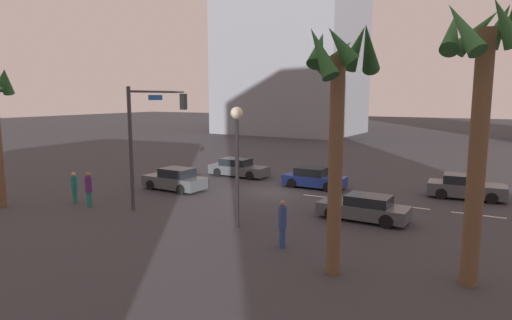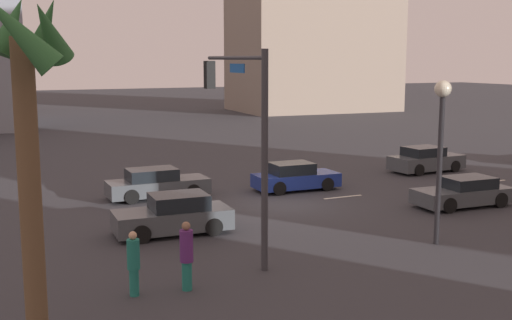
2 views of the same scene
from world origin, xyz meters
The scene contains 14 objects.
ground_plane centered at (0.00, 0.00, 0.00)m, with size 220.00×220.00×0.00m, color #333338.
lane_stripe_1 centered at (-11.48, 0.00, 0.01)m, with size 2.51×0.14×0.01m, color silver.
lane_stripe_2 centered at (-7.98, 0.00, 0.01)m, with size 2.46×0.14×0.01m, color silver.
lane_stripe_3 centered at (-2.93, 0.00, 0.01)m, with size 1.96×0.14×0.01m, color silver.
car_0 centered at (-10.65, -3.73, 0.65)m, with size 4.28×2.07×1.40m.
car_1 centered at (-6.62, 3.65, 0.58)m, with size 4.34×1.93×1.25m.
car_2 centered at (4.77, -3.39, 0.62)m, with size 4.51×1.80×1.34m.
car_3 centered at (-1.70, -2.31, 0.61)m, with size 4.09×1.88×1.33m.
car_5 centered at (5.85, 2.67, 0.66)m, with size 4.21×1.99×1.43m.
traffic_signal centered at (4.62, 6.07, 4.36)m, with size 0.32×4.84×6.47m.
streetlamp centered at (-1.82, 7.60, 3.91)m, with size 0.56×0.56×5.50m.
pedestrian_0 centered at (8.63, 8.08, 0.92)m, with size 0.45×0.45×1.75m.
pedestrian_1 centered at (7.23, 8.26, 1.01)m, with size 0.41×0.41×1.90m.
palm_tree_0 centered at (11.37, 10.69, 5.48)m, with size 2.42×2.36×7.64m.
Camera 2 is at (12.38, 24.00, 6.18)m, focal length 44.70 mm.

